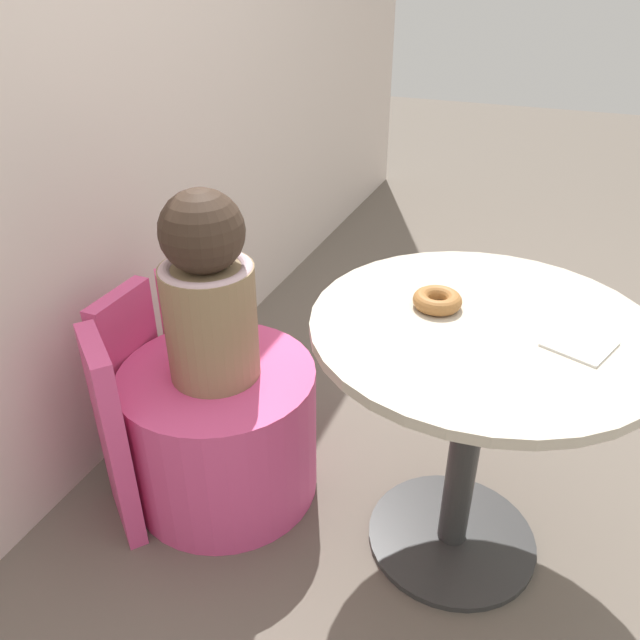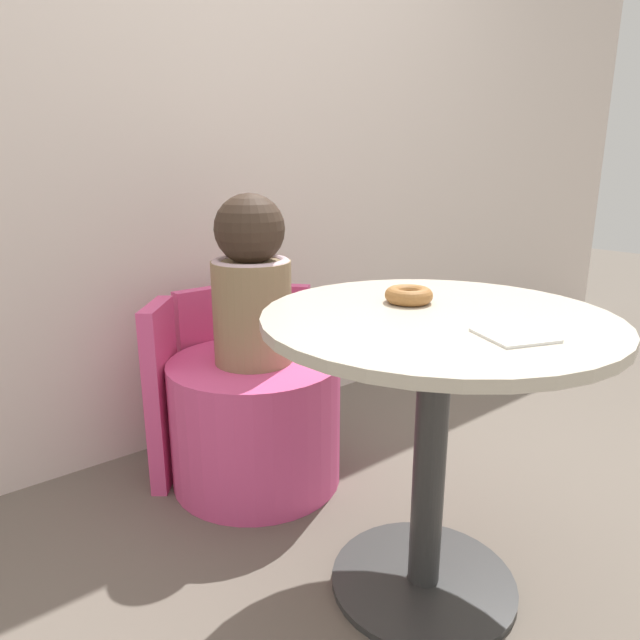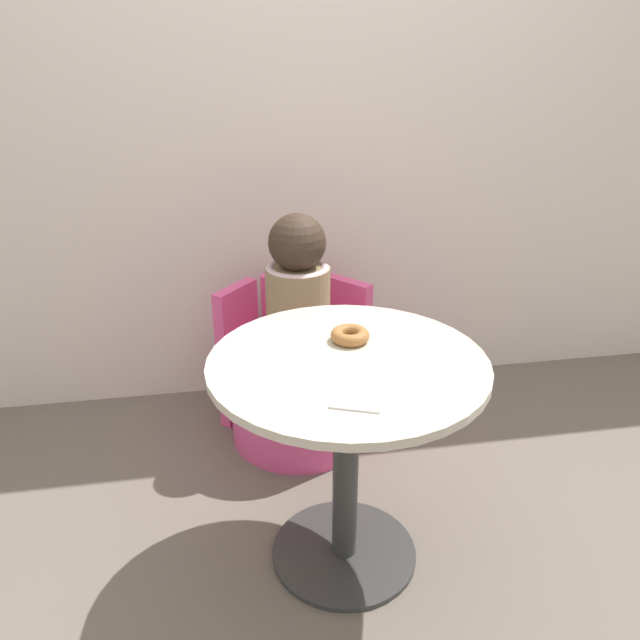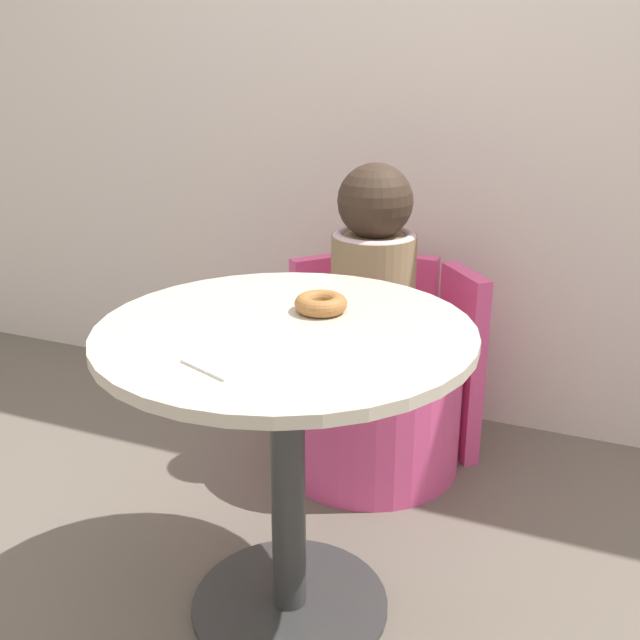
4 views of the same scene
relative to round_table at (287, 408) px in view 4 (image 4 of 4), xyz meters
The scene contains 8 objects.
ground_plane 0.52m from the round_table, 11.68° to the left, with size 12.00×12.00×0.00m, color #665B51.
back_wall 1.33m from the round_table, 87.52° to the left, with size 6.00×0.06×2.40m.
round_table is the anchor object (origin of this frame).
tub_chair 0.75m from the round_table, 93.69° to the left, with size 0.55×0.55×0.42m.
booth_backrest 0.94m from the round_table, 92.77° to the left, with size 0.65×0.24×0.60m.
child_figure 0.70m from the round_table, 93.69° to the left, with size 0.24×0.24×0.52m.
donut 0.23m from the round_table, 75.04° to the left, with size 0.11×0.11×0.04m.
paper_napkin 0.27m from the round_table, 95.20° to the right, with size 0.16×0.16×0.01m.
Camera 4 is at (0.56, -1.29, 1.24)m, focal length 42.00 mm.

